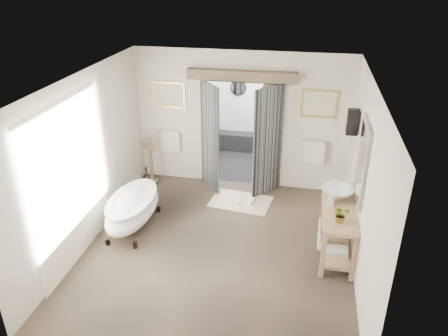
{
  "coord_description": "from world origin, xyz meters",
  "views": [
    {
      "loc": [
        1.3,
        -6.03,
        4.5
      ],
      "look_at": [
        0.0,
        0.6,
        1.25
      ],
      "focal_mm": 35.0,
      "sensor_mm": 36.0,
      "label": 1
    }
  ],
  "objects_px": {
    "clawfoot_tub": "(133,208)",
    "rug": "(241,201)",
    "basin": "(337,193)",
    "vanity": "(336,225)"
  },
  "relations": [
    {
      "from": "clawfoot_tub",
      "to": "rug",
      "type": "bearing_deg",
      "value": 35.89
    },
    {
      "from": "clawfoot_tub",
      "to": "vanity",
      "type": "height_order",
      "value": "vanity"
    },
    {
      "from": "rug",
      "to": "clawfoot_tub",
      "type": "bearing_deg",
      "value": -144.11
    },
    {
      "from": "rug",
      "to": "basin",
      "type": "height_order",
      "value": "basin"
    },
    {
      "from": "rug",
      "to": "basin",
      "type": "bearing_deg",
      "value": -29.49
    },
    {
      "from": "vanity",
      "to": "basin",
      "type": "bearing_deg",
      "value": 94.02
    },
    {
      "from": "clawfoot_tub",
      "to": "basin",
      "type": "height_order",
      "value": "basin"
    },
    {
      "from": "vanity",
      "to": "clawfoot_tub",
      "type": "bearing_deg",
      "value": 179.53
    },
    {
      "from": "rug",
      "to": "basin",
      "type": "xyz_separation_m",
      "value": [
        1.78,
        -1.01,
        0.94
      ]
    },
    {
      "from": "vanity",
      "to": "rug",
      "type": "height_order",
      "value": "vanity"
    }
  ]
}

